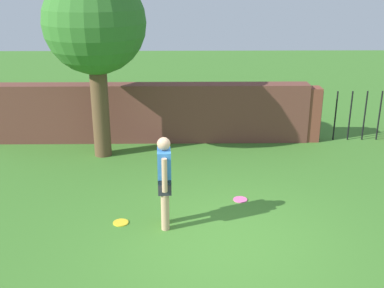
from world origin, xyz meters
name	(u,v)px	position (x,y,z in m)	size (l,w,h in m)	color
ground_plane	(223,242)	(0.00, 0.00, 0.00)	(40.00, 40.00, 0.00)	#3D7528
brick_wall	(150,113)	(-1.50, 4.98, 0.75)	(8.02, 0.50, 1.50)	brown
tree	(95,25)	(-2.58, 3.96, 3.04)	(2.27, 2.27, 4.23)	brown
person	(164,178)	(-0.96, 0.53, 0.90)	(0.24, 0.54, 1.62)	tan
fence_gate	(358,114)	(3.83, 4.98, 0.70)	(2.88, 0.44, 1.40)	brown
frisbee_yellow	(121,223)	(-1.75, 0.64, 0.01)	(0.27, 0.27, 0.02)	yellow
frisbee_pink	(240,200)	(0.44, 1.51, 0.01)	(0.27, 0.27, 0.02)	pink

